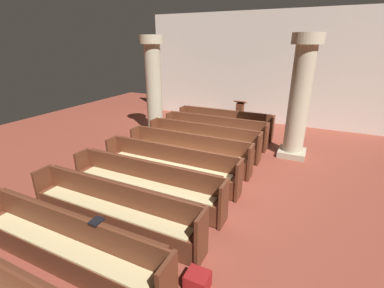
{
  "coord_description": "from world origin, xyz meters",
  "views": [
    {
      "loc": [
        2.46,
        -5.67,
        3.29
      ],
      "look_at": [
        -0.42,
        0.38,
        0.75
      ],
      "focal_mm": 25.08,
      "sensor_mm": 36.0,
      "label": 1
    }
  ],
  "objects_px": {
    "pew_row_7": "(66,244)",
    "hymn_book": "(96,221)",
    "pew_row_5": "(146,182)",
    "pew_row_1": "(215,129)",
    "lectern": "(240,115)",
    "pew_row_0": "(225,122)",
    "kneeler_box_red": "(198,281)",
    "pew_row_4": "(170,164)",
    "pew_row_2": "(203,139)",
    "pew_row_6": "(113,208)",
    "pillar_aisle_side": "(300,96)",
    "pew_row_3": "(188,150)",
    "pillar_far_side": "(154,84)"
  },
  "relations": [
    {
      "from": "pew_row_7",
      "to": "hymn_book",
      "type": "distance_m",
      "value": 0.69
    },
    {
      "from": "pew_row_5",
      "to": "pew_row_1",
      "type": "bearing_deg",
      "value": 90.0
    },
    {
      "from": "lectern",
      "to": "hymn_book",
      "type": "xyz_separation_m",
      "value": [
        0.29,
        -8.4,
        0.47
      ]
    },
    {
      "from": "lectern",
      "to": "pew_row_0",
      "type": "bearing_deg",
      "value": -98.46
    },
    {
      "from": "pew_row_1",
      "to": "kneeler_box_red",
      "type": "height_order",
      "value": "pew_row_1"
    },
    {
      "from": "pew_row_0",
      "to": "pew_row_4",
      "type": "xyz_separation_m",
      "value": [
        0.0,
        -4.14,
        0.0
      ]
    },
    {
      "from": "kneeler_box_red",
      "to": "pew_row_2",
      "type": "bearing_deg",
      "value": 112.47
    },
    {
      "from": "pew_row_6",
      "to": "pillar_aisle_side",
      "type": "height_order",
      "value": "pillar_aisle_side"
    },
    {
      "from": "pillar_aisle_side",
      "to": "hymn_book",
      "type": "height_order",
      "value": "pillar_aisle_side"
    },
    {
      "from": "pew_row_2",
      "to": "lectern",
      "type": "xyz_separation_m",
      "value": [
        0.2,
        3.41,
        -0.03
      ]
    },
    {
      "from": "hymn_book",
      "to": "pew_row_7",
      "type": "bearing_deg",
      "value": -158.96
    },
    {
      "from": "pew_row_3",
      "to": "pew_row_5",
      "type": "bearing_deg",
      "value": -90.0
    },
    {
      "from": "kneeler_box_red",
      "to": "pew_row_7",
      "type": "bearing_deg",
      "value": -164.55
    },
    {
      "from": "pillar_far_side",
      "to": "pew_row_3",
      "type": "bearing_deg",
      "value": -41.68
    },
    {
      "from": "lectern",
      "to": "pew_row_5",
      "type": "bearing_deg",
      "value": -91.75
    },
    {
      "from": "pew_row_5",
      "to": "pillar_far_side",
      "type": "bearing_deg",
      "value": 120.33
    },
    {
      "from": "pew_row_7",
      "to": "pillar_aisle_side",
      "type": "bearing_deg",
      "value": 67.37
    },
    {
      "from": "pew_row_7",
      "to": "pillar_aisle_side",
      "type": "height_order",
      "value": "pillar_aisle_side"
    },
    {
      "from": "pew_row_5",
      "to": "lectern",
      "type": "xyz_separation_m",
      "value": [
        0.2,
        6.52,
        -0.03
      ]
    },
    {
      "from": "pew_row_5",
      "to": "kneeler_box_red",
      "type": "xyz_separation_m",
      "value": [
        1.92,
        -1.54,
        -0.35
      ]
    },
    {
      "from": "pew_row_3",
      "to": "pillar_aisle_side",
      "type": "distance_m",
      "value": 3.56
    },
    {
      "from": "pew_row_2",
      "to": "lectern",
      "type": "relative_size",
      "value": 3.32
    },
    {
      "from": "pew_row_0",
      "to": "pew_row_4",
      "type": "height_order",
      "value": "same"
    },
    {
      "from": "pew_row_6",
      "to": "kneeler_box_red",
      "type": "height_order",
      "value": "pew_row_6"
    },
    {
      "from": "pew_row_5",
      "to": "pew_row_6",
      "type": "distance_m",
      "value": 1.04
    },
    {
      "from": "pew_row_2",
      "to": "pew_row_4",
      "type": "relative_size",
      "value": 1.0
    },
    {
      "from": "pew_row_4",
      "to": "pew_row_6",
      "type": "height_order",
      "value": "same"
    },
    {
      "from": "pew_row_1",
      "to": "pew_row_4",
      "type": "height_order",
      "value": "same"
    },
    {
      "from": "pew_row_7",
      "to": "pillar_aisle_side",
      "type": "distance_m",
      "value": 6.84
    },
    {
      "from": "pew_row_4",
      "to": "pillar_aisle_side",
      "type": "height_order",
      "value": "pillar_aisle_side"
    },
    {
      "from": "pew_row_3",
      "to": "pew_row_4",
      "type": "distance_m",
      "value": 1.04
    },
    {
      "from": "pew_row_0",
      "to": "pew_row_3",
      "type": "bearing_deg",
      "value": -90.0
    },
    {
      "from": "pew_row_0",
      "to": "pew_row_2",
      "type": "height_order",
      "value": "same"
    },
    {
      "from": "pew_row_1",
      "to": "pew_row_4",
      "type": "bearing_deg",
      "value": -90.0
    },
    {
      "from": "pew_row_0",
      "to": "pew_row_5",
      "type": "xyz_separation_m",
      "value": [
        0.0,
        -5.18,
        0.0
      ]
    },
    {
      "from": "pew_row_1",
      "to": "pew_row_0",
      "type": "bearing_deg",
      "value": 90.0
    },
    {
      "from": "pew_row_7",
      "to": "kneeler_box_red",
      "type": "relative_size",
      "value": 10.93
    },
    {
      "from": "kneeler_box_red",
      "to": "pew_row_5",
      "type": "bearing_deg",
      "value": 141.29
    },
    {
      "from": "pillar_aisle_side",
      "to": "pillar_far_side",
      "type": "height_order",
      "value": "same"
    },
    {
      "from": "pew_row_0",
      "to": "pew_row_5",
      "type": "relative_size",
      "value": 1.0
    },
    {
      "from": "lectern",
      "to": "pew_row_3",
      "type": "bearing_deg",
      "value": -92.56
    },
    {
      "from": "pew_row_4",
      "to": "pew_row_7",
      "type": "distance_m",
      "value": 3.11
    },
    {
      "from": "pew_row_5",
      "to": "pillar_aisle_side",
      "type": "relative_size",
      "value": 1.01
    },
    {
      "from": "pew_row_2",
      "to": "pew_row_7",
      "type": "relative_size",
      "value": 1.0
    },
    {
      "from": "pew_row_2",
      "to": "pew_row_3",
      "type": "relative_size",
      "value": 1.0
    },
    {
      "from": "pew_row_4",
      "to": "lectern",
      "type": "relative_size",
      "value": 3.32
    },
    {
      "from": "pew_row_7",
      "to": "pew_row_4",
      "type": "bearing_deg",
      "value": 90.0
    },
    {
      "from": "pew_row_7",
      "to": "pew_row_2",
      "type": "bearing_deg",
      "value": 90.0
    },
    {
      "from": "pew_row_4",
      "to": "kneeler_box_red",
      "type": "bearing_deg",
      "value": -53.28
    },
    {
      "from": "pew_row_3",
      "to": "pillar_far_side",
      "type": "bearing_deg",
      "value": 138.32
    }
  ]
}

